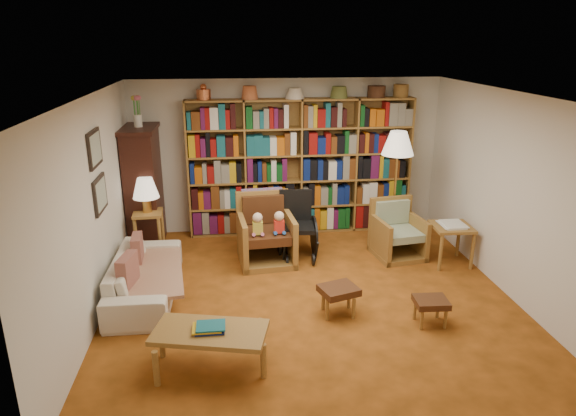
{
  "coord_description": "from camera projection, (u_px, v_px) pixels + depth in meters",
  "views": [
    {
      "loc": [
        -0.95,
        -5.7,
        3.12
      ],
      "look_at": [
        -0.21,
        0.6,
        0.99
      ],
      "focal_mm": 32.0,
      "sensor_mm": 36.0,
      "label": 1
    }
  ],
  "objects": [
    {
      "name": "wheelchair",
      "position": [
        297.0,
        227.0,
        7.57
      ],
      "size": [
        0.56,
        0.78,
        0.98
      ],
      "color": "black",
      "rests_on": "floor"
    },
    {
      "name": "cushion_right",
      "position": [
        128.0,
        276.0,
        6.02
      ],
      "size": [
        0.2,
        0.42,
        0.41
      ],
      "primitive_type": "cube",
      "rotation": [
        0.0,
        0.0,
        -0.19
      ],
      "color": "maroon",
      "rests_on": "sofa"
    },
    {
      "name": "bookshelf",
      "position": [
        301.0,
        163.0,
        8.31
      ],
      "size": [
        3.6,
        0.3,
        2.42
      ],
      "color": "olive",
      "rests_on": "floor"
    },
    {
      "name": "side_table_lamp",
      "position": [
        149.0,
        225.0,
        7.47
      ],
      "size": [
        0.43,
        0.43,
        0.71
      ],
      "color": "olive",
      "rests_on": "floor"
    },
    {
      "name": "wall_front",
      "position": [
        366.0,
        308.0,
        3.72
      ],
      "size": [
        5.0,
        0.0,
        5.0
      ],
      "primitive_type": "plane",
      "rotation": [
        -1.57,
        0.0,
        0.0
      ],
      "color": "silver",
      "rests_on": "floor"
    },
    {
      "name": "footstool_a",
      "position": [
        339.0,
        292.0,
        5.98
      ],
      "size": [
        0.5,
        0.46,
        0.35
      ],
      "color": "#482113",
      "rests_on": "floor"
    },
    {
      "name": "wall_back",
      "position": [
        287.0,
        156.0,
        8.42
      ],
      "size": [
        5.0,
        0.0,
        5.0
      ],
      "primitive_type": "plane",
      "rotation": [
        1.57,
        0.0,
        0.0
      ],
      "color": "silver",
      "rests_on": "floor"
    },
    {
      "name": "sofa",
      "position": [
        145.0,
        276.0,
        6.42
      ],
      "size": [
        1.86,
        0.75,
        0.54
      ],
      "primitive_type": "imported",
      "rotation": [
        0.0,
        0.0,
        1.56
      ],
      "color": "beige",
      "rests_on": "floor"
    },
    {
      "name": "wall_left",
      "position": [
        93.0,
        211.0,
        5.79
      ],
      "size": [
        0.0,
        5.0,
        5.0
      ],
      "primitive_type": "plane",
      "rotation": [
        1.57,
        0.0,
        1.57
      ],
      "color": "silver",
      "rests_on": "floor"
    },
    {
      "name": "armchair_sage",
      "position": [
        397.0,
        234.0,
        7.65
      ],
      "size": [
        0.77,
        0.79,
        0.84
      ],
      "color": "olive",
      "rests_on": "floor"
    },
    {
      "name": "cushion_left",
      "position": [
        138.0,
        252.0,
        6.68
      ],
      "size": [
        0.14,
        0.39,
        0.38
      ],
      "primitive_type": "cube",
      "rotation": [
        0.0,
        0.0,
        0.06
      ],
      "color": "maroon",
      "rests_on": "sofa"
    },
    {
      "name": "floor_lamp",
      "position": [
        398.0,
        148.0,
        7.56
      ],
      "size": [
        0.48,
        0.48,
        1.8
      ],
      "color": "gold",
      "rests_on": "floor"
    },
    {
      "name": "framed_pictures",
      "position": [
        97.0,
        172.0,
        5.96
      ],
      "size": [
        0.03,
        0.52,
        0.97
      ],
      "color": "black",
      "rests_on": "wall_left"
    },
    {
      "name": "table_lamp",
      "position": [
        146.0,
        189.0,
        7.29
      ],
      "size": [
        0.37,
        0.37,
        0.51
      ],
      "color": "gold",
      "rests_on": "side_table_lamp"
    },
    {
      "name": "side_table_papers",
      "position": [
        451.0,
        232.0,
        7.28
      ],
      "size": [
        0.56,
        0.56,
        0.61
      ],
      "color": "olive",
      "rests_on": "floor"
    },
    {
      "name": "sofa_throw",
      "position": [
        149.0,
        274.0,
        6.42
      ],
      "size": [
        0.98,
        1.59,
        0.04
      ],
      "primitive_type": "cube",
      "rotation": [
        0.0,
        0.0,
        0.12
      ],
      "color": "#C4AE8F",
      "rests_on": "sofa"
    },
    {
      "name": "wall_right",
      "position": [
        511.0,
        195.0,
        6.35
      ],
      "size": [
        0.0,
        5.0,
        5.0
      ],
      "primitive_type": "plane",
      "rotation": [
        1.57,
        0.0,
        -1.57
      ],
      "color": "silver",
      "rests_on": "floor"
    },
    {
      "name": "footstool_b",
      "position": [
        431.0,
        304.0,
        5.79
      ],
      "size": [
        0.38,
        0.33,
        0.31
      ],
      "color": "#482113",
      "rests_on": "floor"
    },
    {
      "name": "floor",
      "position": [
        310.0,
        297.0,
        6.47
      ],
      "size": [
        5.0,
        5.0,
        0.0
      ],
      "primitive_type": "plane",
      "color": "#A45319",
      "rests_on": "ground"
    },
    {
      "name": "ceiling",
      "position": [
        313.0,
        95.0,
        5.67
      ],
      "size": [
        5.0,
        5.0,
        0.0
      ],
      "primitive_type": "plane",
      "rotation": [
        3.14,
        0.0,
        0.0
      ],
      "color": "white",
      "rests_on": "wall_back"
    },
    {
      "name": "curio_cabinet",
      "position": [
        144.0,
        186.0,
        7.8
      ],
      "size": [
        0.5,
        0.95,
        2.4
      ],
      "color": "black",
      "rests_on": "floor"
    },
    {
      "name": "coffee_table",
      "position": [
        210.0,
        334.0,
        4.99
      ],
      "size": [
        1.19,
        0.79,
        0.47
      ],
      "color": "olive",
      "rests_on": "floor"
    },
    {
      "name": "armchair_leather",
      "position": [
        266.0,
        233.0,
        7.46
      ],
      "size": [
        0.84,
        0.89,
        0.99
      ],
      "color": "olive",
      "rests_on": "floor"
    }
  ]
}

